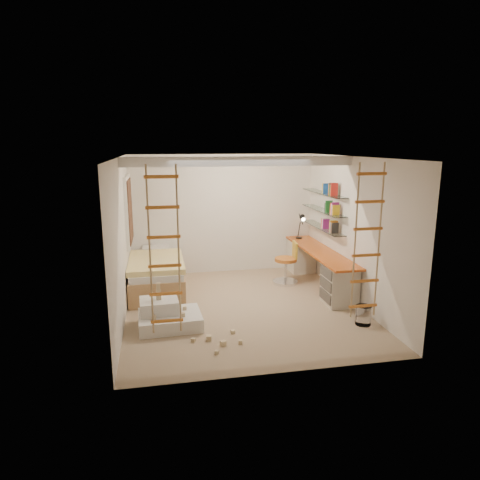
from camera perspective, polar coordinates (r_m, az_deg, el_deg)
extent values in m
plane|color=tan|center=(7.61, 0.44, -8.97)|extent=(4.50, 4.50, 0.00)
cube|color=white|center=(7.38, 0.00, 10.44)|extent=(4.00, 0.18, 0.16)
cube|color=white|center=(8.55, -14.69, 3.80)|extent=(0.06, 1.15, 1.35)
cube|color=#4C2D1E|center=(8.55, -14.42, 3.81)|extent=(0.02, 1.00, 1.20)
cylinder|color=white|center=(7.16, 16.12, -9.60)|extent=(0.25, 0.25, 0.31)
cube|color=#C25216|center=(8.63, 10.61, -1.48)|extent=(0.55, 2.80, 0.04)
cube|color=beige|center=(9.72, 8.15, -2.08)|extent=(0.52, 0.55, 0.71)
cube|color=beige|center=(7.85, 13.17, -5.89)|extent=(0.52, 0.55, 0.71)
cube|color=#4C4742|center=(7.67, 11.41, -4.24)|extent=(0.02, 0.50, 0.18)
cube|color=#4C4742|center=(7.73, 11.34, -5.80)|extent=(0.02, 0.50, 0.18)
cube|color=#4C4742|center=(7.80, 11.27, -7.34)|extent=(0.02, 0.50, 0.18)
cube|color=white|center=(8.86, 10.91, 1.66)|extent=(0.25, 1.80, 0.01)
cube|color=white|center=(8.80, 11.01, 3.90)|extent=(0.25, 1.80, 0.01)
cube|color=white|center=(8.76, 11.10, 6.16)|extent=(0.25, 1.80, 0.01)
cube|color=#AD7F51|center=(8.57, -11.02, -5.12)|extent=(1.00, 2.00, 0.45)
cube|color=white|center=(8.48, -11.10, -3.28)|extent=(0.95, 1.95, 0.12)
cube|color=yellow|center=(8.31, -11.13, -2.84)|extent=(1.02, 1.60, 0.10)
cube|color=white|center=(9.23, -11.15, -1.22)|extent=(0.55, 0.35, 0.12)
cylinder|color=black|center=(9.65, 7.85, 0.31)|extent=(0.14, 0.14, 0.02)
cylinder|color=black|center=(9.61, 7.88, 1.41)|extent=(0.02, 0.15, 0.36)
cylinder|color=black|center=(9.48, 8.12, 2.78)|extent=(0.02, 0.27, 0.20)
cone|color=black|center=(9.36, 8.37, 2.95)|extent=(0.12, 0.14, 0.15)
cylinder|color=#FFEABF|center=(9.32, 8.45, 2.73)|extent=(0.08, 0.04, 0.08)
cylinder|color=#B66323|center=(8.77, 6.12, -2.61)|extent=(0.50, 0.50, 0.06)
cube|color=gold|center=(8.76, 7.33, -1.29)|extent=(0.08, 0.35, 0.32)
cylinder|color=silver|center=(8.84, 6.09, -4.02)|extent=(0.06, 0.06, 0.45)
cylinder|color=silver|center=(8.91, 6.05, -5.58)|extent=(0.57, 0.57, 0.05)
cube|color=silver|center=(6.91, -9.32, -10.50)|extent=(1.00, 0.79, 0.21)
cube|color=silver|center=(6.92, -10.74, -8.61)|extent=(0.61, 0.51, 0.21)
cube|color=#CCB284|center=(6.87, -10.79, -7.47)|extent=(0.08, 0.08, 0.08)
cube|color=#CCB284|center=(6.85, -10.81, -6.88)|extent=(0.07, 0.07, 0.07)
cube|color=#CCB284|center=(6.82, -10.85, -6.13)|extent=(0.06, 0.06, 0.12)
cube|color=#CCB284|center=(6.73, -7.59, -9.83)|extent=(0.06, 0.06, 0.06)
cube|color=#CCB284|center=(6.98, -7.40, -8.99)|extent=(0.06, 0.06, 0.06)
cube|color=#CCB284|center=(6.70, -11.39, -10.10)|extent=(0.06, 0.06, 0.06)
cube|color=#CCB284|center=(6.43, -4.19, -12.91)|extent=(0.07, 0.07, 0.07)
cube|color=#CCB284|center=(6.27, -2.28, -13.59)|extent=(0.07, 0.07, 0.07)
cube|color=#CCB284|center=(6.31, 0.05, -13.39)|extent=(0.07, 0.07, 0.07)
cube|color=#CCB284|center=(6.62, -0.97, -12.09)|extent=(0.07, 0.07, 0.07)
cube|color=#CCB284|center=(6.41, -6.26, -13.06)|extent=(0.07, 0.07, 0.07)
cube|color=#CCB284|center=(6.05, -3.12, -14.63)|extent=(0.07, 0.07, 0.07)
cube|color=#262626|center=(8.84, 10.94, 2.40)|extent=(0.14, 0.52, 0.22)
cube|color=orange|center=(8.79, 11.04, 4.65)|extent=(0.14, 0.46, 0.22)
cube|color=#194CA5|center=(8.75, 11.14, 6.92)|extent=(0.14, 0.46, 0.22)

